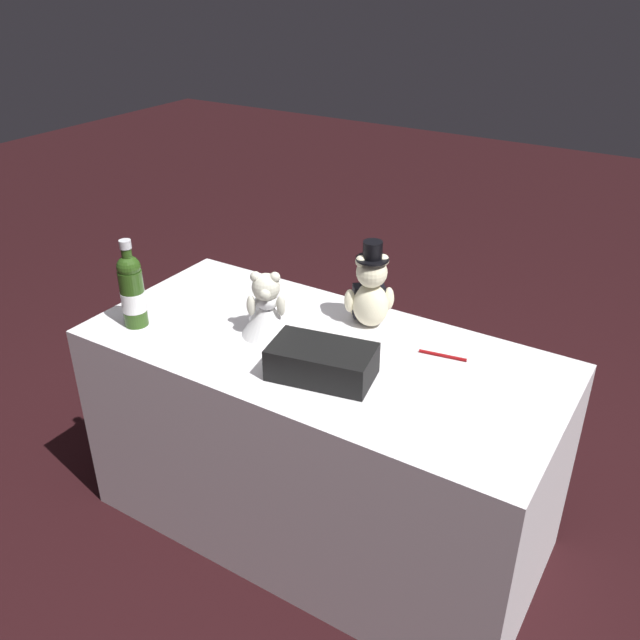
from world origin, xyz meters
name	(u,v)px	position (x,y,z in m)	size (l,w,h in m)	color
ground_plane	(320,521)	(0.00, 0.00, 0.00)	(12.00, 12.00, 0.00)	black
reception_table	(320,441)	(0.00, 0.00, 0.38)	(1.55, 0.72, 0.75)	white
teddy_bear_groom	(370,292)	(0.06, 0.22, 0.87)	(0.15, 0.15, 0.30)	beige
teddy_bear_bride	(267,306)	(-0.20, 0.00, 0.85)	(0.21, 0.22, 0.22)	white
champagne_bottle	(132,290)	(-0.61, -0.20, 0.88)	(0.08, 0.08, 0.30)	#294916
signing_pen	(445,356)	(0.36, 0.16, 0.76)	(0.16, 0.04, 0.01)	maroon
gift_case_black	(322,362)	(0.09, -0.14, 0.80)	(0.33, 0.23, 0.10)	black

